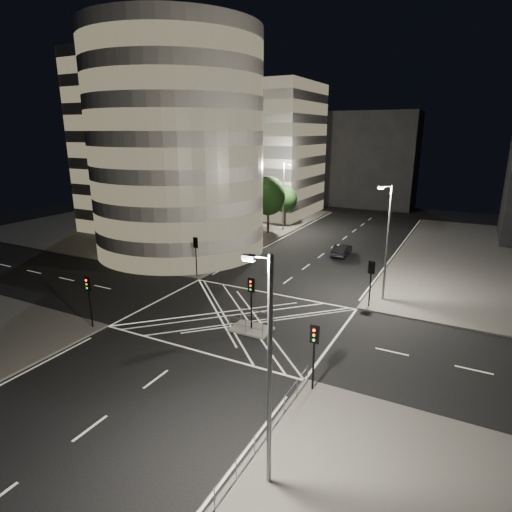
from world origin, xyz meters
The scene contains 24 objects.
ground centered at (0.00, 0.00, 0.00)m, with size 120.00×120.00×0.00m, color black.
sidewalk_far_left centered at (-29.00, 27.00, 0.07)m, with size 42.00×42.00×0.15m, color #595754.
central_island centered at (2.00, -1.50, 0.07)m, with size 3.00×2.00×0.15m, color slate.
office_tower_curved centered at (-20.74, 18.74, 12.65)m, with size 30.00×29.00×27.20m.
office_block_rear centered at (-22.00, 42.00, 11.15)m, with size 24.00×16.00×22.00m, color gray.
building_far_end centered at (-4.00, 58.00, 9.00)m, with size 18.00×8.00×18.00m, color black.
tree_a centered at (-10.50, 9.00, 4.46)m, with size 4.34×4.34×6.81m.
tree_b centered at (-10.50, 15.00, 5.33)m, with size 4.60×4.60×7.83m.
tree_c centered at (-10.50, 21.00, 4.96)m, with size 3.66×3.66×6.94m.
tree_d centered at (-10.50, 27.00, 5.57)m, with size 4.80×4.80×8.19m.
tree_e centered at (-10.50, 33.00, 4.30)m, with size 3.67×3.67×6.27m.
traffic_signal_fl centered at (-8.80, 6.80, 2.91)m, with size 0.55×0.22×4.00m.
traffic_signal_nl centered at (-8.80, -6.80, 2.91)m, with size 0.55×0.22×4.00m.
traffic_signal_fr centered at (8.80, 6.80, 2.91)m, with size 0.55×0.22×4.00m.
traffic_signal_nr centered at (8.80, -6.80, 2.91)m, with size 0.55×0.22×4.00m.
traffic_signal_island centered at (2.00, -1.50, 2.91)m, with size 0.55×0.22×4.00m.
street_lamp_left_near centered at (-9.44, 12.00, 5.54)m, with size 1.25×0.25×10.00m.
street_lamp_left_far centered at (-9.44, 30.00, 5.54)m, with size 1.25×0.25×10.00m.
street_lamp_right_far centered at (9.44, 9.00, 5.54)m, with size 1.25×0.25×10.00m.
street_lamp_right_near centered at (9.44, -14.00, 5.54)m, with size 1.25×0.25×10.00m.
railing_near_right centered at (8.30, -12.15, 0.70)m, with size 0.06×11.70×1.10m, color slate.
railing_island_south centered at (2.00, -2.40, 0.70)m, with size 2.80×0.06×1.10m, color slate.
railing_island_north centered at (2.00, -0.60, 0.70)m, with size 2.80×0.06×1.10m, color slate.
sedan centered at (2.20, 21.04, 0.72)m, with size 1.53×4.38×1.44m, color black.
Camera 1 is at (15.82, -27.28, 14.38)m, focal length 30.00 mm.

